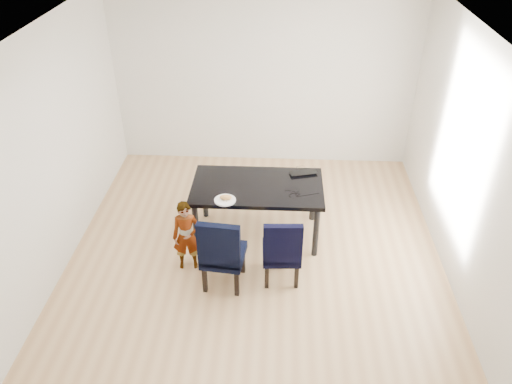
# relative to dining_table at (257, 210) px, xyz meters

# --- Properties ---
(floor) EXTENTS (4.50, 5.00, 0.01)m
(floor) POSITION_rel_dining_table_xyz_m (0.00, -0.50, -0.38)
(floor) COLOR tan
(floor) RESTS_ON ground
(ceiling) EXTENTS (4.50, 5.00, 0.01)m
(ceiling) POSITION_rel_dining_table_xyz_m (0.00, -0.50, 2.33)
(ceiling) COLOR white
(ceiling) RESTS_ON wall_back
(wall_back) EXTENTS (4.50, 0.01, 2.70)m
(wall_back) POSITION_rel_dining_table_xyz_m (0.00, 2.00, 0.98)
(wall_back) COLOR silver
(wall_back) RESTS_ON ground
(wall_front) EXTENTS (4.50, 0.01, 2.70)m
(wall_front) POSITION_rel_dining_table_xyz_m (0.00, -3.00, 0.98)
(wall_front) COLOR beige
(wall_front) RESTS_ON ground
(wall_left) EXTENTS (0.01, 5.00, 2.70)m
(wall_left) POSITION_rel_dining_table_xyz_m (-2.25, -0.50, 0.98)
(wall_left) COLOR white
(wall_left) RESTS_ON ground
(wall_right) EXTENTS (0.01, 5.00, 2.70)m
(wall_right) POSITION_rel_dining_table_xyz_m (2.25, -0.50, 0.98)
(wall_right) COLOR silver
(wall_right) RESTS_ON ground
(dining_table) EXTENTS (1.60, 0.90, 0.75)m
(dining_table) POSITION_rel_dining_table_xyz_m (0.00, 0.00, 0.00)
(dining_table) COLOR black
(dining_table) RESTS_ON floor
(chair_left) EXTENTS (0.50, 0.52, 0.95)m
(chair_left) POSITION_rel_dining_table_xyz_m (-0.33, -0.89, 0.10)
(chair_left) COLOR black
(chair_left) RESTS_ON floor
(chair_right) EXTENTS (0.44, 0.46, 0.87)m
(chair_right) POSITION_rel_dining_table_xyz_m (0.31, -0.78, 0.06)
(chair_right) COLOR black
(chair_right) RESTS_ON floor
(child) EXTENTS (0.36, 0.26, 0.90)m
(child) POSITION_rel_dining_table_xyz_m (-0.78, -0.65, 0.07)
(child) COLOR #FF5915
(child) RESTS_ON floor
(plate) EXTENTS (0.33, 0.33, 0.01)m
(plate) POSITION_rel_dining_table_xyz_m (-0.36, -0.35, 0.38)
(plate) COLOR white
(plate) RESTS_ON dining_table
(sandwich) EXTENTS (0.16, 0.10, 0.06)m
(sandwich) POSITION_rel_dining_table_xyz_m (-0.35, -0.34, 0.42)
(sandwich) COLOR #C68946
(sandwich) RESTS_ON plate
(laptop) EXTENTS (0.39, 0.30, 0.03)m
(laptop) POSITION_rel_dining_table_xyz_m (0.55, 0.35, 0.39)
(laptop) COLOR black
(laptop) RESTS_ON dining_table
(cable_tangle) EXTENTS (0.16, 0.16, 0.01)m
(cable_tangle) POSITION_rel_dining_table_xyz_m (0.45, -0.19, 0.38)
(cable_tangle) COLOR black
(cable_tangle) RESTS_ON dining_table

